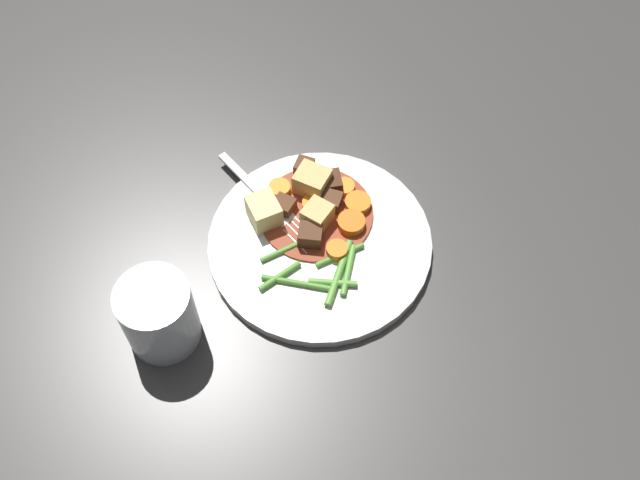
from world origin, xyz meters
name	(u,v)px	position (x,y,z in m)	size (l,w,h in m)	color
ground_plane	(320,246)	(0.00, 0.00, 0.00)	(3.00, 3.00, 0.00)	#423F3D
dinner_plate	(320,243)	(0.00, 0.00, 0.01)	(0.26, 0.26, 0.01)	white
stew_sauce	(316,213)	(0.04, 0.00, 0.01)	(0.13, 0.13, 0.00)	#93381E
carrot_slice_0	(344,187)	(0.07, -0.04, 0.02)	(0.02, 0.02, 0.01)	orange
carrot_slice_1	(316,205)	(0.05, 0.00, 0.02)	(0.03, 0.03, 0.01)	orange
carrot_slice_2	(280,189)	(0.07, 0.04, 0.02)	(0.03, 0.03, 0.01)	orange
carrot_slice_3	(351,223)	(0.01, -0.04, 0.02)	(0.03, 0.03, 0.01)	orange
carrot_slice_4	(337,250)	(-0.02, -0.02, 0.02)	(0.02, 0.02, 0.01)	orange
carrot_slice_5	(358,204)	(0.04, -0.05, 0.02)	(0.03, 0.03, 0.01)	orange
potato_chunk_0	(314,182)	(0.07, 0.00, 0.03)	(0.04, 0.03, 0.03)	#DBBC6B
potato_chunk_1	(321,215)	(0.02, 0.00, 0.03)	(0.03, 0.03, 0.03)	#DBBC6B
potato_chunk_2	(264,211)	(0.04, 0.06, 0.03)	(0.04, 0.03, 0.03)	#EAD68C
meat_chunk_0	(310,235)	(0.00, 0.01, 0.02)	(0.03, 0.02, 0.02)	#56331E
meat_chunk_1	(284,206)	(0.05, 0.04, 0.02)	(0.02, 0.02, 0.02)	#56331E
meat_chunk_2	(332,202)	(0.04, -0.02, 0.02)	(0.02, 0.02, 0.02)	#56331E
meat_chunk_3	(328,183)	(0.07, -0.02, 0.02)	(0.03, 0.03, 0.02)	#4C2B19
meat_chunk_4	(304,169)	(0.10, 0.01, 0.02)	(0.02, 0.02, 0.02)	#56331E
green_bean_0	(297,283)	(-0.05, 0.03, 0.02)	(0.01, 0.01, 0.08)	#599E38
green_bean_1	(280,276)	(-0.04, 0.05, 0.02)	(0.01, 0.01, 0.05)	#599E38
green_bean_2	(340,255)	(-0.02, -0.02, 0.02)	(0.01, 0.01, 0.06)	#599E38
green_bean_3	(348,270)	(-0.05, -0.03, 0.02)	(0.01, 0.01, 0.06)	#66AD42
green_bean_4	(290,248)	(-0.01, 0.04, 0.02)	(0.01, 0.01, 0.07)	#599E38
green_bean_5	(332,283)	(-0.06, -0.01, 0.02)	(0.01, 0.01, 0.05)	#66AD42
green_bean_6	(339,273)	(-0.05, -0.02, 0.02)	(0.01, 0.01, 0.08)	#66AD42
fork	(269,202)	(0.06, 0.05, 0.01)	(0.16, 0.11, 0.00)	silver
water_glass	(158,315)	(-0.09, 0.18, 0.04)	(0.08, 0.08, 0.09)	silver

